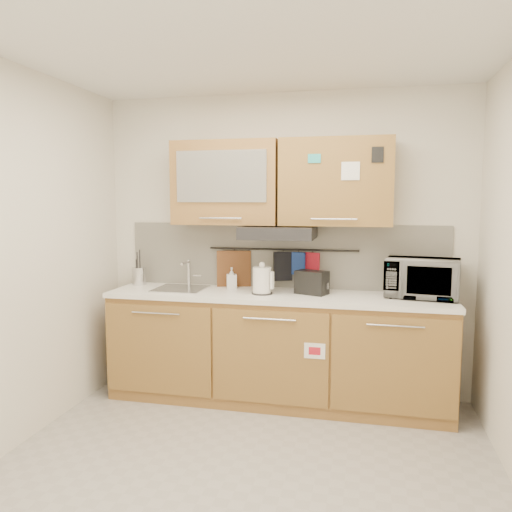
% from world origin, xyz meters
% --- Properties ---
extents(floor, '(3.20, 3.20, 0.00)m').
position_xyz_m(floor, '(0.00, 0.00, 0.00)').
color(floor, '#9E9993').
rests_on(floor, ground).
extents(ceiling, '(3.20, 3.20, 0.00)m').
position_xyz_m(ceiling, '(0.00, 0.00, 2.60)').
color(ceiling, white).
rests_on(ceiling, wall_back).
extents(wall_back, '(3.20, 0.00, 3.20)m').
position_xyz_m(wall_back, '(0.00, 1.50, 1.30)').
color(wall_back, silver).
rests_on(wall_back, ground).
extents(wall_left, '(0.00, 3.00, 3.00)m').
position_xyz_m(wall_left, '(-1.60, 0.00, 1.30)').
color(wall_left, silver).
rests_on(wall_left, ground).
extents(base_cabinet, '(2.80, 0.64, 0.88)m').
position_xyz_m(base_cabinet, '(0.00, 1.19, 0.41)').
color(base_cabinet, '#A97B3C').
rests_on(base_cabinet, floor).
extents(countertop, '(2.82, 0.62, 0.04)m').
position_xyz_m(countertop, '(0.00, 1.19, 0.90)').
color(countertop, white).
rests_on(countertop, base_cabinet).
extents(backsplash, '(2.80, 0.02, 0.56)m').
position_xyz_m(backsplash, '(0.00, 1.49, 1.20)').
color(backsplash, silver).
rests_on(backsplash, countertop).
extents(upper_cabinets, '(1.82, 0.37, 0.70)m').
position_xyz_m(upper_cabinets, '(-0.00, 1.32, 1.83)').
color(upper_cabinets, '#A97B3C').
rests_on(upper_cabinets, wall_back).
extents(range_hood, '(0.60, 0.46, 0.10)m').
position_xyz_m(range_hood, '(0.00, 1.25, 1.42)').
color(range_hood, black).
rests_on(range_hood, upper_cabinets).
extents(sink, '(0.42, 0.40, 0.26)m').
position_xyz_m(sink, '(-0.85, 1.21, 0.92)').
color(sink, silver).
rests_on(sink, countertop).
extents(utensil_rail, '(1.30, 0.02, 0.02)m').
position_xyz_m(utensil_rail, '(0.00, 1.45, 1.26)').
color(utensil_rail, black).
rests_on(utensil_rail, backsplash).
extents(utensil_crock, '(0.13, 0.13, 0.32)m').
position_xyz_m(utensil_crock, '(-1.30, 1.34, 1.00)').
color(utensil_crock, silver).
rests_on(utensil_crock, countertop).
extents(kettle, '(0.20, 0.19, 0.27)m').
position_xyz_m(kettle, '(-0.11, 1.14, 1.03)').
color(kettle, silver).
rests_on(kettle, countertop).
extents(toaster, '(0.29, 0.23, 0.19)m').
position_xyz_m(toaster, '(0.28, 1.23, 1.02)').
color(toaster, black).
rests_on(toaster, countertop).
extents(microwave, '(0.61, 0.46, 0.31)m').
position_xyz_m(microwave, '(1.15, 1.29, 1.07)').
color(microwave, '#999999').
rests_on(microwave, countertop).
extents(soap_bottle, '(0.11, 0.11, 0.19)m').
position_xyz_m(soap_bottle, '(-0.42, 1.32, 1.01)').
color(soap_bottle, '#999999').
rests_on(soap_bottle, countertop).
extents(cutting_board, '(0.30, 0.10, 0.37)m').
position_xyz_m(cutting_board, '(-0.43, 1.44, 1.05)').
color(cutting_board, brown).
rests_on(cutting_board, utensil_rail).
extents(oven_mitt, '(0.12, 0.05, 0.19)m').
position_xyz_m(oven_mitt, '(0.14, 1.44, 1.14)').
color(oven_mitt, navy).
rests_on(oven_mitt, utensil_rail).
extents(dark_pouch, '(0.16, 0.11, 0.25)m').
position_xyz_m(dark_pouch, '(0.01, 1.44, 1.11)').
color(dark_pouch, black).
rests_on(dark_pouch, utensil_rail).
extents(pot_holder, '(0.13, 0.06, 0.15)m').
position_xyz_m(pot_holder, '(0.26, 1.44, 1.16)').
color(pot_holder, '#AF1728').
rests_on(pot_holder, utensil_rail).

